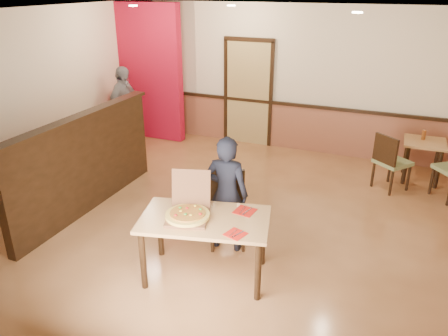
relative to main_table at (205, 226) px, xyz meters
The scene contains 23 objects.
floor 1.26m from the main_table, 106.84° to the left, with size 7.00×7.00×0.00m, color #BE7D49.
ceiling 2.41m from the main_table, 106.84° to the left, with size 7.00×7.00×0.00m, color black.
wall_back 4.61m from the main_table, 93.95° to the left, with size 7.00×7.00×0.00m, color beige.
wall_left 4.02m from the main_table, 164.83° to the left, with size 7.00×7.00×0.00m, color beige.
wainscot_back 4.52m from the main_table, 93.97° to the left, with size 7.00×0.04×0.90m, color #97573C.
chair_rail_back 4.50m from the main_table, 93.99° to the left, with size 7.00×0.06×0.06m, color black.
back_door 4.65m from the main_table, 103.91° to the left, with size 0.90×0.06×2.10m, color tan.
booth_partition 2.46m from the main_table, 160.18° to the left, with size 0.20×3.10×1.44m.
red_accent_panel 5.21m from the main_table, 128.54° to the left, with size 1.60×0.20×2.78m, color #AA0C28.
spot_a 4.40m from the main_table, 132.68° to the left, with size 0.14×0.14×0.02m, color #FFEDB2.
spot_b 4.27m from the main_table, 107.48° to the left, with size 0.14×0.14×0.02m, color #FFEDB2.
spot_c 3.48m from the main_table, 66.77° to the left, with size 0.14×0.14×0.02m, color #FFEDB2.
main_table is the anchor object (origin of this frame).
diner_chair 0.80m from the main_table, 93.72° to the left, with size 0.62×0.62×0.95m.
side_chair_left 3.68m from the main_table, 61.10° to the left, with size 0.66×0.66×0.95m.
side_table 4.45m from the main_table, 59.29° to the left, with size 0.67×0.67×0.70m.
diner 0.65m from the main_table, 90.34° to the left, with size 0.55×0.36×1.50m, color black.
passerby 4.67m from the main_table, 135.22° to the left, with size 0.97×0.40×1.65m, color gray.
pizza_box 0.25m from the main_table, 165.61° to the right, with size 0.57×0.63×0.47m.
pizza 0.24m from the main_table, 150.71° to the right, with size 0.49×0.49×0.03m, color #E3C252.
napkin_near 0.48m from the main_table, 22.63° to the right, with size 0.24×0.24×0.01m.
napkin_far 0.49m from the main_table, 41.44° to the left, with size 0.25×0.25×0.01m.
condiment 4.51m from the main_table, 60.27° to the left, with size 0.07×0.07×0.17m, color brown.
Camera 1 is at (2.13, -4.82, 3.16)m, focal length 35.00 mm.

